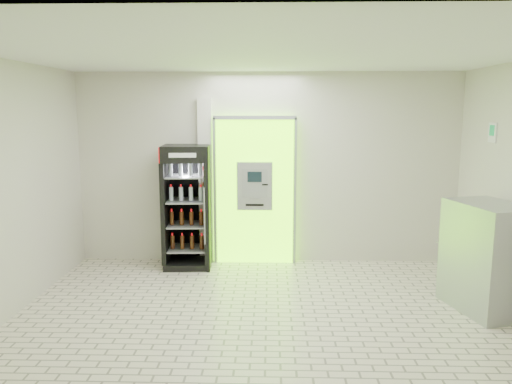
{
  "coord_description": "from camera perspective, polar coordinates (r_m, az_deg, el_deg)",
  "views": [
    {
      "loc": [
        0.04,
        -5.33,
        2.43
      ],
      "look_at": [
        -0.15,
        1.2,
        1.34
      ],
      "focal_mm": 35.0,
      "sensor_mm": 36.0,
      "label": 1
    }
  ],
  "objects": [
    {
      "name": "ground",
      "position": [
        5.86,
        1.15,
        -15.02
      ],
      "size": [
        6.0,
        6.0,
        0.0
      ],
      "primitive_type": "plane",
      "color": "beige",
      "rests_on": "ground"
    },
    {
      "name": "room_shell",
      "position": [
        5.37,
        1.21,
        3.18
      ],
      "size": [
        6.0,
        6.0,
        6.0
      ],
      "color": "beige",
      "rests_on": "ground"
    },
    {
      "name": "atm_assembly",
      "position": [
        7.85,
        -0.12,
        0.24
      ],
      "size": [
        1.3,
        0.24,
        2.33
      ],
      "color": "#71F905",
      "rests_on": "ground"
    },
    {
      "name": "pillar",
      "position": [
        7.93,
        -5.76,
        1.23
      ],
      "size": [
        0.22,
        0.11,
        2.6
      ],
      "color": "silver",
      "rests_on": "ground"
    },
    {
      "name": "beverage_cooler",
      "position": [
        7.77,
        -7.83,
        -1.92
      ],
      "size": [
        0.75,
        0.7,
        1.89
      ],
      "rotation": [
        0.0,
        0.0,
        0.06
      ],
      "color": "black",
      "rests_on": "ground"
    },
    {
      "name": "steel_cabinet",
      "position": [
        6.68,
        24.86,
        -6.79
      ],
      "size": [
        0.91,
        1.13,
        1.32
      ],
      "rotation": [
        0.0,
        0.0,
        0.26
      ],
      "color": "#9C9EA3",
      "rests_on": "ground"
    },
    {
      "name": "exit_sign",
      "position": [
        7.36,
        25.42,
        6.16
      ],
      "size": [
        0.02,
        0.22,
        0.26
      ],
      "color": "white",
      "rests_on": "room_shell"
    }
  ]
}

